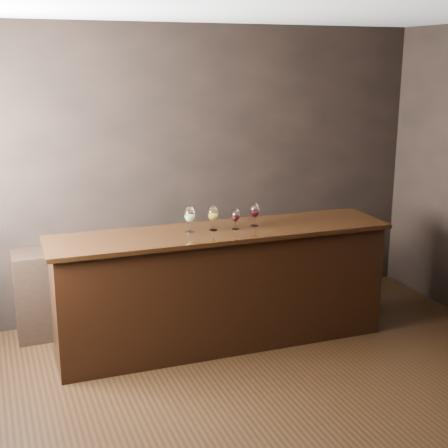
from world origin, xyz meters
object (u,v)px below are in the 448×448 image
object	(u,v)px
back_bar_shelf	(136,282)
glass_white	(190,216)
glass_amber	(213,214)
glass_red_a	(235,216)
bar_counter	(222,289)
glass_red_b	(255,211)

from	to	relation	value
back_bar_shelf	glass_white	distance (m)	1.10
glass_white	glass_amber	xyz separation A→B (m)	(0.20, -0.02, -0.00)
glass_red_a	bar_counter	bearing A→B (deg)	171.63
glass_white	glass_red_a	world-z (taller)	glass_white
glass_red_b	glass_red_a	bearing A→B (deg)	-168.48
glass_red_b	glass_white	bearing A→B (deg)	178.44
back_bar_shelf	glass_amber	distance (m)	1.18
bar_counter	glass_red_a	xyz separation A→B (m)	(0.12, -0.02, 0.66)
glass_red_a	glass_red_b	distance (m)	0.20
back_bar_shelf	glass_white	bearing A→B (deg)	-64.70
bar_counter	glass_red_b	size ratio (longest dim) A/B	14.79
back_bar_shelf	glass_red_a	distance (m)	1.29
back_bar_shelf	glass_red_a	xyz separation A→B (m)	(0.72, -0.75, 0.76)
bar_counter	glass_red_b	bearing A→B (deg)	5.33
bar_counter	glass_red_a	bearing A→B (deg)	-7.10
back_bar_shelf	glass_white	world-z (taller)	glass_white
glass_white	glass_red_a	distance (m)	0.40
bar_counter	glass_red_b	distance (m)	0.74
back_bar_shelf	glass_amber	bearing A→B (deg)	-53.18
glass_amber	glass_red_b	distance (m)	0.39
glass_red_a	glass_amber	bearing A→B (deg)	168.09
bar_counter	glass_white	xyz separation A→B (m)	(-0.27, 0.04, 0.68)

